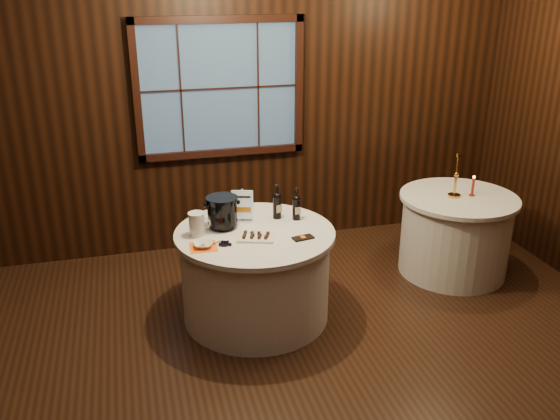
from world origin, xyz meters
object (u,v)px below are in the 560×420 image
object	(u,v)px
main_table	(255,274)
side_table	(455,234)
port_bottle_left	(277,204)
ice_bucket	(222,212)
chocolate_plate	(256,237)
chocolate_box	(303,238)
cracker_bowl	(203,245)
red_candle	(473,188)
brass_candlestick	(456,181)
sign_stand	(243,210)
glass_pitcher	(197,224)
grape_bunch	(225,243)
port_bottle_right	(296,206)

from	to	relation	value
main_table	side_table	distance (m)	2.02
port_bottle_left	ice_bucket	distance (m)	0.48
chocolate_plate	chocolate_box	distance (m)	0.36
port_bottle_left	chocolate_box	bearing A→B (deg)	-96.18
main_table	cracker_bowl	world-z (taller)	cracker_bowl
main_table	chocolate_box	xyz separation A→B (m)	(0.33, -0.23, 0.39)
main_table	ice_bucket	distance (m)	0.59
chocolate_plate	red_candle	world-z (taller)	red_candle
side_table	brass_candlestick	size ratio (longest dim) A/B	2.59
side_table	chocolate_box	world-z (taller)	chocolate_box
sign_stand	port_bottle_left	xyz separation A→B (m)	(0.29, -0.00, 0.03)
port_bottle_left	glass_pitcher	distance (m)	0.71
chocolate_box	grape_bunch	xyz separation A→B (m)	(-0.60, 0.05, 0.01)
side_table	chocolate_box	distance (m)	1.80
chocolate_box	brass_candlestick	size ratio (longest dim) A/B	0.39
port_bottle_left	chocolate_box	xyz separation A→B (m)	(0.09, -0.45, -0.12)
port_bottle_right	cracker_bowl	world-z (taller)	port_bottle_right
port_bottle_right	chocolate_box	distance (m)	0.41
cracker_bowl	glass_pitcher	bearing A→B (deg)	92.96
ice_bucket	red_candle	bearing A→B (deg)	3.00
sign_stand	chocolate_plate	distance (m)	0.37
side_table	glass_pitcher	size ratio (longest dim) A/B	5.74
port_bottle_left	main_table	bearing A→B (deg)	-154.75
ice_bucket	chocolate_plate	size ratio (longest dim) A/B	0.80
port_bottle_right	red_candle	size ratio (longest dim) A/B	1.39
port_bottle_right	cracker_bowl	distance (m)	0.90
port_bottle_left	cracker_bowl	size ratio (longest dim) A/B	2.09
chocolate_plate	glass_pitcher	bearing A→B (deg)	157.18
port_bottle_right	side_table	bearing A→B (deg)	0.24
side_table	brass_candlestick	world-z (taller)	brass_candlestick
sign_stand	port_bottle_right	world-z (taller)	sign_stand
glass_pitcher	chocolate_plate	bearing A→B (deg)	-13.32
port_bottle_left	chocolate_plate	size ratio (longest dim) A/B	0.90
side_table	main_table	bearing A→B (deg)	-171.47
ice_bucket	grape_bunch	world-z (taller)	ice_bucket
chocolate_plate	port_bottle_left	bearing A→B (deg)	53.65
port_bottle_right	sign_stand	bearing A→B (deg)	165.50
red_candle	chocolate_plate	bearing A→B (deg)	-169.37
side_table	port_bottle_right	size ratio (longest dim) A/B	3.92
side_table	cracker_bowl	bearing A→B (deg)	-168.71
port_bottle_left	ice_bucket	world-z (taller)	port_bottle_left
port_bottle_left	port_bottle_right	xyz separation A→B (m)	(0.15, -0.07, -0.01)
port_bottle_right	chocolate_plate	world-z (taller)	port_bottle_right
side_table	chocolate_plate	distance (m)	2.11
main_table	glass_pitcher	distance (m)	0.66
port_bottle_right	red_candle	xyz separation A→B (m)	(1.71, 0.11, -0.04)
side_table	cracker_bowl	xyz separation A→B (m)	(-2.44, -0.49, 0.40)
main_table	grape_bunch	bearing A→B (deg)	-145.61
chocolate_box	grape_bunch	world-z (taller)	grape_bunch
chocolate_box	brass_candlestick	distance (m)	1.71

